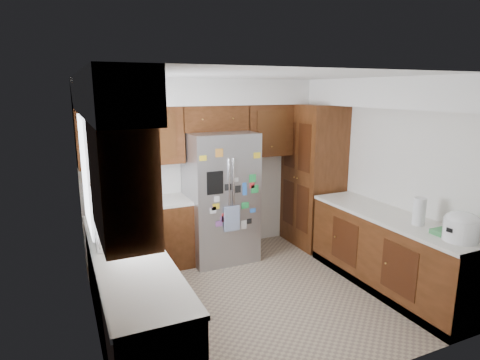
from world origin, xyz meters
name	(u,v)px	position (x,y,z in m)	size (l,w,h in m)	color
floor	(259,295)	(0.00, 0.00, 0.00)	(3.60, 3.60, 0.00)	tan
room_shell	(238,138)	(-0.11, 0.36, 1.82)	(3.64, 3.24, 2.52)	white
left_counter_run	(140,283)	(-1.36, 0.03, 0.43)	(1.36, 3.20, 0.92)	#3E1F0C
right_counter_run	(389,255)	(1.50, -0.47, 0.42)	(0.63, 2.25, 0.92)	#3E1F0C
pantry	(313,176)	(1.50, 1.15, 1.07)	(0.60, 0.90, 2.15)	#3E1F0C
fridge	(220,197)	(0.00, 1.20, 0.90)	(0.90, 0.79, 1.80)	#9B9BA0
bridge_cabinet	(214,118)	(0.00, 1.43, 1.98)	(0.96, 0.34, 0.35)	#3E1F0C
fridge_top_items	(212,97)	(-0.04, 1.36, 2.27)	(0.91, 0.27, 0.26)	#2C5BAF
sink_assembly	(121,231)	(-1.50, 0.10, 0.99)	(0.52, 0.70, 0.37)	white
left_counter_clutter	(115,206)	(-1.46, 0.80, 1.05)	(0.32, 0.88, 0.38)	black
rice_cooker	(461,226)	(1.50, -1.36, 1.07)	(0.34, 0.33, 0.29)	white
paper_towel	(419,211)	(1.51, -0.84, 1.07)	(0.13, 0.13, 0.30)	white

